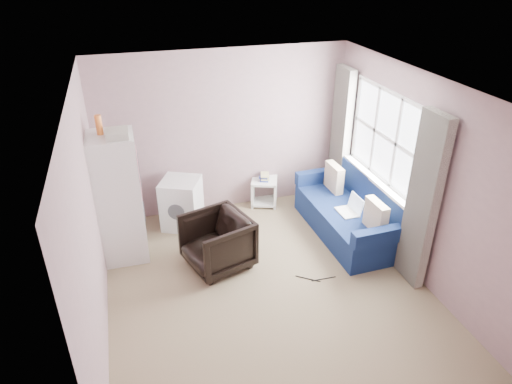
% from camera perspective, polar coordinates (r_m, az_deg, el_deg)
% --- Properties ---
extents(room, '(3.84, 4.24, 2.54)m').
position_cam_1_polar(room, '(5.12, 1.57, -0.56)').
color(room, '#8E7B5D').
rests_on(room, ground).
extents(armchair, '(0.91, 0.95, 0.79)m').
position_cam_1_polar(armchair, '(5.93, -4.89, -5.96)').
color(armchair, black).
rests_on(armchair, ground).
extents(fridge, '(0.62, 0.61, 1.98)m').
position_cam_1_polar(fridge, '(6.12, -16.89, -0.69)').
color(fridge, silver).
rests_on(fridge, ground).
extents(washing_machine, '(0.71, 0.71, 0.75)m').
position_cam_1_polar(washing_machine, '(6.83, -9.29, -1.27)').
color(washing_machine, silver).
rests_on(washing_machine, ground).
extents(side_table, '(0.52, 0.52, 0.54)m').
position_cam_1_polar(side_table, '(7.38, 1.05, 0.28)').
color(side_table, white).
rests_on(side_table, ground).
extents(sofa, '(0.93, 1.96, 0.87)m').
position_cam_1_polar(sofa, '(6.76, 11.88, -2.64)').
color(sofa, navy).
rests_on(sofa, ground).
extents(window_dressing, '(0.17, 2.62, 2.18)m').
position_cam_1_polar(window_dressing, '(6.43, 14.74, 3.33)').
color(window_dressing, white).
rests_on(window_dressing, ground).
extents(floor_cables, '(0.49, 0.21, 0.01)m').
position_cam_1_polar(floor_cables, '(5.94, 7.49, -10.70)').
color(floor_cables, black).
rests_on(floor_cables, ground).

